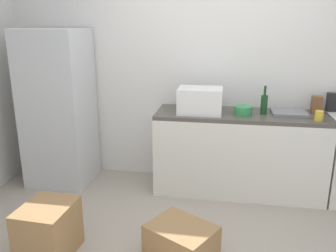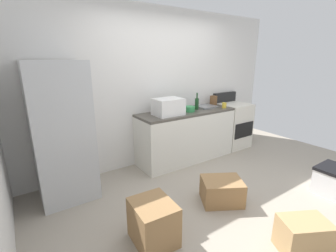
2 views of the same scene
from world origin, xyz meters
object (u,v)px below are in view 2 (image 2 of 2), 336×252
refrigerator (62,133)px  stove_oven (232,124)px  coffee_mug (224,105)px  mixing_bowl (189,109)px  wine_bottle (197,103)px  cardboard_box_medium (222,191)px  storage_bin (332,180)px  knife_block (213,100)px  cardboard_box_large (303,236)px  microwave (168,107)px  cardboard_box_small (153,222)px

refrigerator → stove_oven: (3.27, 0.06, -0.42)m
refrigerator → coffee_mug: refrigerator is taller
mixing_bowl → wine_bottle: bearing=15.5°
cardboard_box_medium → storage_bin: bearing=-26.2°
refrigerator → storage_bin: refrigerator is taller
knife_block → cardboard_box_large: size_ratio=0.41×
cardboard_box_large → storage_bin: storage_bin is taller
microwave → knife_block: size_ratio=2.56×
refrigerator → wine_bottle: 2.29m
cardboard_box_medium → storage_bin: 1.57m
microwave → mixing_bowl: 0.46m
coffee_mug → cardboard_box_medium: (-1.20, -1.15, -0.80)m
wine_bottle → storage_bin: bearing=-70.5°
stove_oven → mixing_bowl: bearing=-177.3°
cardboard_box_small → storage_bin: bearing=-13.5°
coffee_mug → storage_bin: bearing=-83.7°
stove_oven → knife_block: bearing=160.7°
stove_oven → cardboard_box_large: stove_oven is taller
stove_oven → mixing_bowl: 1.29m
wine_bottle → cardboard_box_medium: bearing=-117.4°
cardboard_box_large → coffee_mug: bearing=61.7°
microwave → coffee_mug: microwave is taller
refrigerator → cardboard_box_large: 2.89m
refrigerator → mixing_bowl: size_ratio=9.31×
cardboard_box_medium → knife_block: bearing=49.8°
cardboard_box_medium → wine_bottle: bearing=62.6°
knife_block → cardboard_box_large: (-1.20, -2.48, -0.82)m
cardboard_box_small → knife_block: bearing=34.2°
microwave → coffee_mug: (1.18, -0.11, -0.09)m
mixing_bowl → cardboard_box_large: bearing=-100.7°
coffee_mug → cardboard_box_small: 2.69m
refrigerator → wine_bottle: (2.28, 0.06, 0.12)m
mixing_bowl → storage_bin: (0.93, -1.97, -0.75)m
storage_bin → cardboard_box_large: bearing=-167.3°
cardboard_box_medium → microwave: bearing=88.8°
microwave → storage_bin: microwave is taller
mixing_bowl → cardboard_box_small: bearing=-138.5°
refrigerator → microwave: (1.62, -0.01, 0.15)m
stove_oven → knife_block: 0.69m
microwave → storage_bin: 2.54m
stove_oven → microwave: (-1.65, -0.07, 0.57)m
mixing_bowl → coffee_mug: bearing=-9.7°
knife_block → mixing_bowl: knife_block is taller
stove_oven → coffee_mug: (-0.47, -0.18, 0.48)m
refrigerator → coffee_mug: (2.80, -0.13, 0.07)m
cardboard_box_large → refrigerator: bearing=125.8°
microwave → mixing_bowl: size_ratio=2.42×
coffee_mug → knife_block: bearing=81.9°
microwave → cardboard_box_large: bearing=-89.5°
microwave → mixing_bowl: bearing=1.2°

